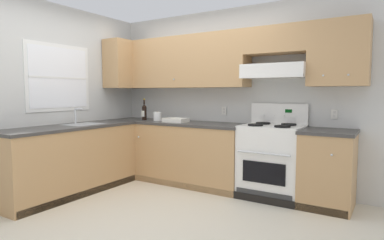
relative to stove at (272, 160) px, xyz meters
name	(u,v)px	position (x,y,z in m)	size (l,w,h in m)	color
ground_plane	(143,211)	(-1.09, -1.25, -0.48)	(7.04, 7.04, 0.00)	beige
wall_back	(232,83)	(-0.69, 0.27, 1.00)	(4.68, 0.57, 2.55)	silver
wall_left	(66,93)	(-2.68, -1.03, 0.87)	(0.47, 4.00, 2.55)	silver
counter_back_run	(200,154)	(-1.05, -0.01, -0.03)	(3.60, 0.65, 0.91)	tan
counter_left_run	(70,159)	(-2.33, -1.25, -0.02)	(0.63, 1.91, 1.13)	tan
stove	(272,160)	(0.00, 0.00, 0.00)	(0.76, 0.62, 1.20)	white
wine_bottle	(144,112)	(-2.07, -0.04, 0.57)	(0.07, 0.07, 0.34)	black
bowl	(176,121)	(-1.42, -0.10, 0.45)	(0.34, 0.23, 0.06)	white
paper_towel_roll	(158,116)	(-1.83, -0.01, 0.50)	(0.13, 0.13, 0.14)	white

